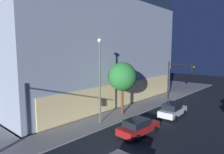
{
  "coord_description": "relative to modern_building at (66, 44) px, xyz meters",
  "views": [
    {
      "loc": [
        -9.55,
        -8.48,
        7.68
      ],
      "look_at": [
        6.31,
        5.82,
        5.0
      ],
      "focal_mm": 32.49,
      "sensor_mm": 36.0,
      "label": 1
    }
  ],
  "objects": [
    {
      "name": "modern_building",
      "position": [
        0.0,
        0.0,
        0.0
      ],
      "size": [
        29.02,
        26.71,
        18.34
      ],
      "color": "#4C4C51",
      "rests_on": "ground"
    },
    {
      "name": "car_red",
      "position": [
        -6.62,
        -20.23,
        -8.31
      ],
      "size": [
        4.52,
        2.17,
        1.52
      ],
      "color": "maroon",
      "rests_on": "ground"
    },
    {
      "name": "traffic_light_far_corner",
      "position": [
        7.73,
        -17.38,
        -4.88
      ],
      "size": [
        0.52,
        4.55,
        6.05
      ],
      "color": "black",
      "rests_on": "sidewalk_corner"
    },
    {
      "name": "car_white",
      "position": [
        0.38,
        -20.28,
        -8.22
      ],
      "size": [
        4.52,
        2.19,
        1.71
      ],
      "color": "silver",
      "rests_on": "ground"
    },
    {
      "name": "street_lamp_sidewalk",
      "position": [
        -6.95,
        -15.56,
        -3.45
      ],
      "size": [
        0.44,
        0.44,
        8.87
      ],
      "color": "#5B5B5B",
      "rests_on": "sidewalk_corner"
    },
    {
      "name": "sidewalk_tree",
      "position": [
        -3.01,
        -15.38,
        -4.37
      ],
      "size": [
        3.42,
        3.42,
        6.3
      ],
      "color": "brown",
      "rests_on": "sidewalk_corner"
    }
  ]
}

